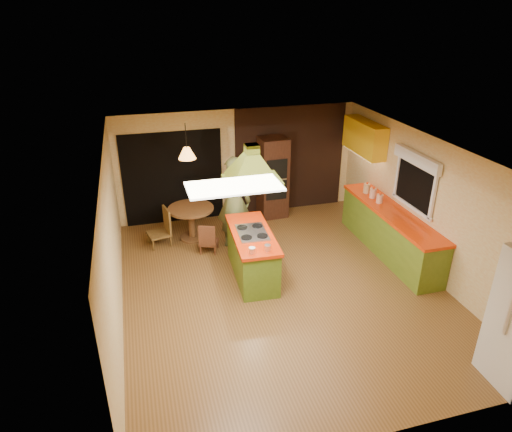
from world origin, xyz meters
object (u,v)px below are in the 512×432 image
object	(u,v)px
kitchen_island	(252,254)
dining_table	(191,217)
wall_oven	(273,178)
canister_large	(367,188)
man	(234,202)

from	to	relation	value
kitchen_island	dining_table	distance (m)	1.94
wall_oven	dining_table	distance (m)	2.17
wall_oven	canister_large	world-z (taller)	wall_oven
man	dining_table	world-z (taller)	man
kitchen_island	canister_large	world-z (taller)	canister_large
dining_table	kitchen_island	bearing A→B (deg)	-63.73
man	wall_oven	bearing A→B (deg)	-122.70
wall_oven	canister_large	distance (m)	2.15
wall_oven	dining_table	world-z (taller)	wall_oven
man	canister_large	world-z (taller)	man
man	canister_large	xyz separation A→B (m)	(2.86, -0.16, 0.06)
canister_large	wall_oven	bearing A→B (deg)	140.58
kitchen_island	canister_large	size ratio (longest dim) A/B	8.90
man	dining_table	size ratio (longest dim) A/B	2.01
man	dining_table	xyz separation A→B (m)	(-0.81, 0.52, -0.46)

